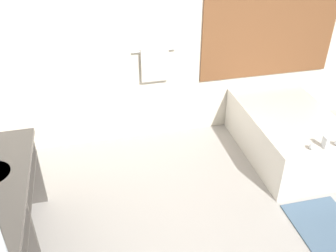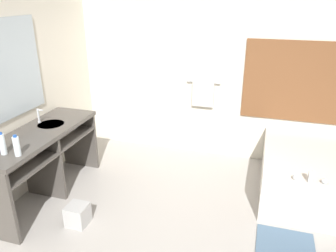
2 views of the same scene
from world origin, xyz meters
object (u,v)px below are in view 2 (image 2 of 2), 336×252
water_bottle_2 (17,146)px  bathtub (301,171)px  waste_bin (78,215)px  water_bottle_1 (2,144)px

water_bottle_2 → bathtub: bearing=29.0°
water_bottle_2 → waste_bin: 0.99m
bathtub → water_bottle_1: bearing=-152.1°
bathtub → waste_bin: 2.72m
bathtub → water_bottle_1: size_ratio=6.46×
bathtub → water_bottle_1: 3.42m
waste_bin → water_bottle_1: bearing=-161.5°
water_bottle_2 → waste_bin: size_ratio=0.94×
water_bottle_1 → water_bottle_2: water_bottle_1 is taller
bathtub → water_bottle_2: size_ratio=6.85×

